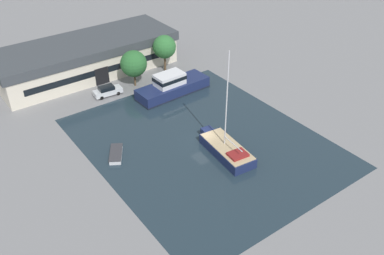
% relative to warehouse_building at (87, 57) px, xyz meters
% --- Properties ---
extents(ground_plane, '(440.00, 440.00, 0.00)m').
position_rel_warehouse_building_xyz_m(ground_plane, '(3.36, -28.43, -2.87)').
color(ground_plane, slate).
extents(water_canal, '(27.90, 33.78, 0.01)m').
position_rel_warehouse_building_xyz_m(water_canal, '(3.36, -28.43, -2.87)').
color(water_canal, '#1E2D38').
rests_on(water_canal, ground).
extents(warehouse_building, '(30.65, 11.49, 5.68)m').
position_rel_warehouse_building_xyz_m(warehouse_building, '(0.00, 0.00, 0.00)').
color(warehouse_building, beige).
rests_on(warehouse_building, ground).
extents(quay_tree_near_building, '(3.96, 3.96, 6.44)m').
position_rel_warehouse_building_xyz_m(quay_tree_near_building, '(11.06, -7.40, 1.57)').
color(quay_tree_near_building, brown).
rests_on(quay_tree_near_building, ground).
extents(quay_tree_by_water, '(4.27, 4.27, 6.06)m').
position_rel_warehouse_building_xyz_m(quay_tree_by_water, '(4.07, -9.14, 1.05)').
color(quay_tree_by_water, brown).
rests_on(quay_tree_by_water, ground).
extents(parked_car, '(4.57, 2.06, 1.62)m').
position_rel_warehouse_building_xyz_m(parked_car, '(-1.05, -9.45, -2.05)').
color(parked_car, silver).
rests_on(parked_car, ground).
extents(sailboat_moored, '(4.08, 9.61, 13.99)m').
position_rel_warehouse_building_xyz_m(sailboat_moored, '(4.17, -32.15, -2.11)').
color(sailboat_moored, '#19234C').
rests_on(sailboat_moored, water_canal).
extents(motor_cruiser, '(12.23, 4.45, 3.56)m').
position_rel_warehouse_building_xyz_m(motor_cruiser, '(7.49, -14.88, -1.58)').
color(motor_cruiser, '#19234C').
rests_on(motor_cruiser, water_canal).
extents(small_dinghy, '(3.30, 4.06, 0.64)m').
position_rel_warehouse_building_xyz_m(small_dinghy, '(-7.40, -24.32, -2.54)').
color(small_dinghy, silver).
rests_on(small_dinghy, water_canal).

